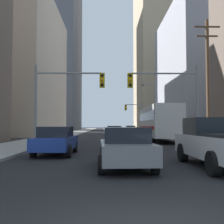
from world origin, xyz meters
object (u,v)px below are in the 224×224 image
(sedan_navy, at_px, (114,132))
(traffic_signal_near_left, at_px, (66,91))
(traffic_signal_far_right, at_px, (135,112))
(sedan_silver, at_px, (130,130))
(sedan_grey, at_px, (125,148))
(sedan_blue, at_px, (56,141))
(city_bus, at_px, (158,122))
(pickup_truck_white, at_px, (219,143))
(traffic_signal_near_right, at_px, (166,91))

(sedan_navy, relative_size, traffic_signal_near_left, 0.70)
(traffic_signal_near_left, height_order, traffic_signal_far_right, same)
(sedan_silver, height_order, traffic_signal_near_left, traffic_signal_near_left)
(sedan_grey, relative_size, sedan_silver, 1.01)
(sedan_grey, distance_m, sedan_navy, 22.24)
(sedan_blue, bearing_deg, city_bus, 58.28)
(sedan_blue, xyz_separation_m, sedan_navy, (3.61, 17.56, 0.00))
(pickup_truck_white, relative_size, traffic_signal_near_right, 0.91)
(sedan_grey, height_order, sedan_silver, same)
(pickup_truck_white, bearing_deg, sedan_silver, 90.01)
(city_bus, height_order, sedan_blue, city_bus)
(pickup_truck_white, bearing_deg, sedan_blue, 147.41)
(sedan_grey, distance_m, traffic_signal_far_right, 40.77)
(traffic_signal_far_right, bearing_deg, sedan_grey, -96.43)
(sedan_silver, bearing_deg, city_bus, -87.42)
(sedan_navy, bearing_deg, sedan_blue, -101.60)
(sedan_navy, xyz_separation_m, traffic_signal_near_right, (3.50, -12.46, 3.34))
(city_bus, bearing_deg, sedan_navy, 132.60)
(city_bus, relative_size, pickup_truck_white, 2.12)
(traffic_signal_far_right, bearing_deg, sedan_blue, -102.56)
(sedan_grey, bearing_deg, city_bus, 75.48)
(sedan_blue, distance_m, sedan_silver, 34.94)
(sedan_navy, bearing_deg, sedan_grey, -90.52)
(sedan_grey, xyz_separation_m, sedan_blue, (-3.40, 4.68, 0.00))
(city_bus, xyz_separation_m, traffic_signal_near_right, (-0.84, -7.75, 2.18))
(sedan_silver, xyz_separation_m, traffic_signal_near_right, (0.12, -29.13, 3.34))
(pickup_truck_white, xyz_separation_m, traffic_signal_far_right, (0.97, 40.17, 3.09))
(city_bus, xyz_separation_m, sedan_blue, (-7.94, -12.85, -1.16))
(city_bus, height_order, sedan_silver, city_bus)
(sedan_blue, bearing_deg, sedan_grey, -53.94)
(city_bus, distance_m, sedan_silver, 21.44)
(pickup_truck_white, xyz_separation_m, sedan_grey, (-3.58, -0.21, -0.16))
(pickup_truck_white, height_order, traffic_signal_far_right, traffic_signal_far_right)
(sedan_silver, bearing_deg, traffic_signal_near_left, -103.86)
(sedan_navy, bearing_deg, pickup_truck_white, -81.28)
(city_bus, bearing_deg, sedan_grey, -104.52)
(pickup_truck_white, xyz_separation_m, sedan_navy, (-3.38, 22.03, -0.16))
(sedan_grey, xyz_separation_m, sedan_navy, (0.20, 22.24, 0.00))
(traffic_signal_far_right, bearing_deg, city_bus, -90.03)
(sedan_grey, relative_size, traffic_signal_near_left, 0.71)
(pickup_truck_white, relative_size, traffic_signal_near_left, 0.91)
(sedan_navy, bearing_deg, city_bus, -47.40)
(sedan_navy, relative_size, traffic_signal_near_right, 0.70)
(city_bus, height_order, pickup_truck_white, city_bus)
(pickup_truck_white, height_order, sedan_silver, pickup_truck_white)
(city_bus, distance_m, sedan_grey, 18.14)
(city_bus, distance_m, traffic_signal_far_right, 22.95)
(traffic_signal_near_left, distance_m, traffic_signal_far_right, 31.68)
(sedan_grey, relative_size, sedan_navy, 1.01)
(pickup_truck_white, xyz_separation_m, sedan_blue, (-6.98, 4.47, -0.16))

